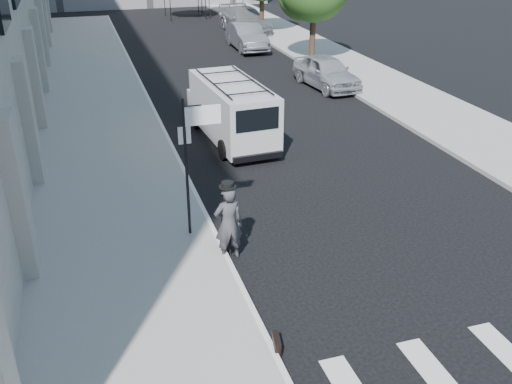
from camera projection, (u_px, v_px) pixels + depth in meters
ground at (337, 291)px, 12.40m from camera, size 120.00×120.00×0.00m
sidewalk_left at (95, 101)px, 24.98m from camera, size 4.50×48.00×0.15m
sidewalk_right at (334, 61)px, 31.97m from camera, size 4.00×56.00×0.15m
sign_pole at (195, 138)px, 13.36m from camera, size 1.03×0.07×3.50m
businessman at (228, 223)px, 13.20m from camera, size 0.71×0.49×1.87m
briefcase at (276, 345)px, 10.59m from camera, size 0.20×0.45×0.34m
suitcase at (226, 241)px, 13.74m from camera, size 0.33×0.44×1.09m
cargo_van at (231, 110)px, 20.47m from camera, size 2.24×5.67×2.11m
parked_car_a at (326, 72)px, 26.93m from camera, size 2.18×4.53×1.49m
parked_car_b at (247, 36)px, 34.75m from camera, size 1.70×4.72×1.55m
parked_car_c at (245, 20)px, 39.87m from camera, size 2.75×5.94×1.68m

